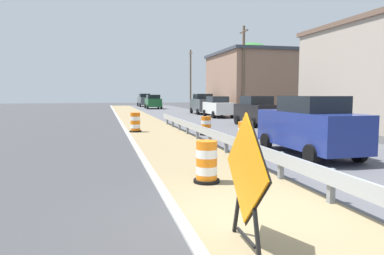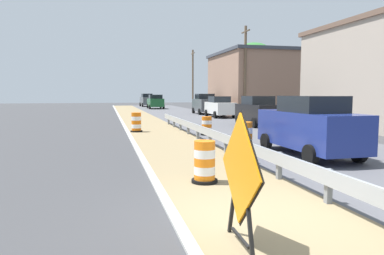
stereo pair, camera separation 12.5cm
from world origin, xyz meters
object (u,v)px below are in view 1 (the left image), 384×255
object	(u,v)px
warning_sign_diamond	(246,174)
utility_pole_mid	(243,70)
car_trailing_near_lane	(257,111)
car_mid_far_lane	(203,104)
car_trailing_far_lane	(309,126)
car_lead_near_lane	(153,102)
traffic_barrel_far	(135,123)
traffic_barrel_mid	(206,127)
car_distant_a	(218,107)
car_lead_far_lane	(144,100)
traffic_barrel_close	(245,137)
utility_pole_far	(191,78)
traffic_barrel_nearest	(207,164)

from	to	relation	value
warning_sign_diamond	utility_pole_mid	world-z (taller)	utility_pole_mid
car_trailing_near_lane	car_mid_far_lane	bearing A→B (deg)	177.56
car_trailing_near_lane	car_trailing_far_lane	distance (m)	11.72
warning_sign_diamond	car_lead_near_lane	xyz separation A→B (m)	(5.01, 46.61, -0.04)
traffic_barrel_far	car_trailing_far_lane	size ratio (longest dim) A/B	0.24
warning_sign_diamond	car_trailing_far_lane	distance (m)	8.22
traffic_barrel_far	car_trailing_near_lane	size ratio (longest dim) A/B	0.27
traffic_barrel_mid	car_distant_a	bearing A→B (deg)	69.43
car_lead_near_lane	car_lead_far_lane	world-z (taller)	car_lead_far_lane
car_lead_near_lane	car_trailing_far_lane	bearing A→B (deg)	-179.28
car_distant_a	traffic_barrel_close	bearing A→B (deg)	-13.93
traffic_barrel_mid	utility_pole_mid	size ratio (longest dim) A/B	0.12
warning_sign_diamond	car_lead_far_lane	distance (m)	55.75
car_lead_near_lane	car_mid_far_lane	size ratio (longest dim) A/B	1.08
car_distant_a	traffic_barrel_far	bearing A→B (deg)	-36.58
car_lead_near_lane	utility_pole_far	size ratio (longest dim) A/B	0.55
car_lead_far_lane	car_distant_a	distance (m)	28.88
car_trailing_near_lane	utility_pole_mid	distance (m)	9.43
utility_pole_far	car_trailing_far_lane	bearing A→B (deg)	-97.70
traffic_barrel_nearest	car_trailing_far_lane	xyz separation A→B (m)	(4.58, 2.83, 0.59)
car_lead_near_lane	car_trailing_far_lane	xyz separation A→B (m)	(0.05, -40.13, 0.04)
traffic_barrel_mid	car_trailing_near_lane	distance (m)	6.64
utility_pole_far	car_lead_near_lane	bearing A→B (deg)	172.94
car_lead_near_lane	car_trailing_near_lane	size ratio (longest dim) A/B	1.15
traffic_barrel_close	car_lead_near_lane	distance (m)	38.42
traffic_barrel_far	car_distant_a	distance (m)	14.06
warning_sign_diamond	traffic_barrel_far	xyz separation A→B (m)	(-0.20, 15.77, -0.56)
warning_sign_diamond	car_mid_far_lane	xyz separation A→B (m)	(8.42, 32.21, 0.02)
car_mid_far_lane	traffic_barrel_nearest	bearing A→B (deg)	-14.89
car_trailing_near_lane	utility_pole_far	xyz separation A→B (m)	(2.21, 28.16, 3.37)
utility_pole_far	warning_sign_diamond	bearing A→B (deg)	-102.76
traffic_barrel_mid	car_distant_a	world-z (taller)	car_distant_a
traffic_barrel_nearest	utility_pole_far	world-z (taller)	utility_pole_far
utility_pole_mid	traffic_barrel_close	bearing A→B (deg)	-111.76
traffic_barrel_nearest	car_trailing_near_lane	bearing A→B (deg)	61.39
traffic_barrel_mid	car_lead_near_lane	size ratio (longest dim) A/B	0.21
car_lead_near_lane	car_distant_a	bearing A→B (deg)	-169.67
traffic_barrel_mid	car_lead_far_lane	size ratio (longest dim) A/B	0.21
traffic_barrel_nearest	car_trailing_far_lane	bearing A→B (deg)	31.69
car_lead_far_lane	car_trailing_far_lane	bearing A→B (deg)	178.45
car_lead_near_lane	car_mid_far_lane	distance (m)	14.80
car_mid_far_lane	utility_pole_far	world-z (taller)	utility_pole_far
traffic_barrel_mid	car_distant_a	size ratio (longest dim) A/B	0.21
car_distant_a	warning_sign_diamond	bearing A→B (deg)	-16.27
car_mid_far_lane	car_distant_a	bearing A→B (deg)	0.12
traffic_barrel_nearest	traffic_barrel_close	distance (m)	5.42
utility_pole_mid	traffic_barrel_mid	bearing A→B (deg)	-119.45
car_trailing_far_lane	car_distant_a	xyz separation A→B (m)	(3.31, 20.42, -0.09)
traffic_barrel_nearest	traffic_barrel_close	size ratio (longest dim) A/B	0.95
car_distant_a	utility_pole_far	distance (m)	19.45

